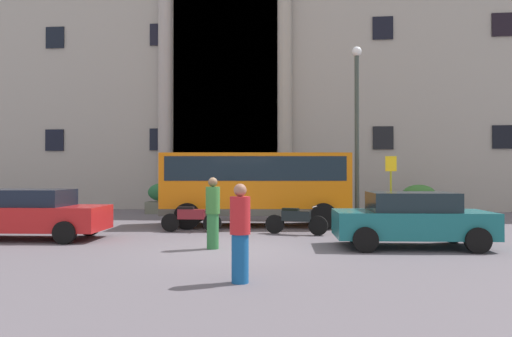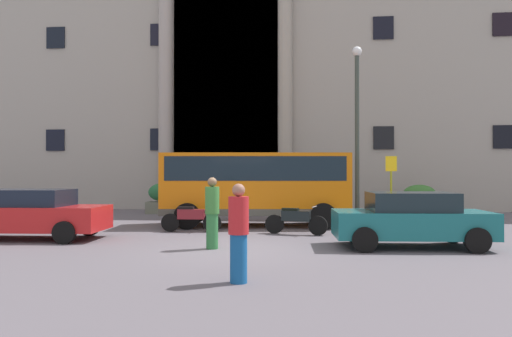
{
  "view_description": "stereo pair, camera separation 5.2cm",
  "coord_description": "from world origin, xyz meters",
  "px_view_note": "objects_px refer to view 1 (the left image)",
  "views": [
    {
      "loc": [
        1.9,
        -12.32,
        1.92
      ],
      "look_at": [
        0.12,
        5.33,
        2.08
      ],
      "focal_mm": 34.57,
      "sensor_mm": 36.0,
      "label": 1
    },
    {
      "loc": [
        1.95,
        -12.31,
        1.92
      ],
      "look_at": [
        0.12,
        5.33,
        2.08
      ],
      "focal_mm": 34.57,
      "sensor_mm": 36.0,
      "label": 2
    }
  ],
  "objects_px": {
    "hedge_planter_east": "(419,201)",
    "parked_sedan_far": "(411,219)",
    "orange_minibus": "(256,182)",
    "pedestrian_woman_dark_dress": "(213,213)",
    "hedge_planter_far_east": "(164,199)",
    "lamppost_plaza_centre": "(357,118)",
    "bus_stop_sign": "(391,181)",
    "pedestrian_man_red_shirt": "(240,233)",
    "motorcycle_far_end": "(190,218)",
    "motorcycle_near_kerb": "(295,220)",
    "parked_compact_extra": "(25,214)",
    "hedge_planter_entrance_right": "(228,198)"
  },
  "relations": [
    {
      "from": "parked_compact_extra",
      "to": "lamppost_plaza_centre",
      "type": "bearing_deg",
      "value": 30.94
    },
    {
      "from": "pedestrian_man_red_shirt",
      "to": "parked_compact_extra",
      "type": "bearing_deg",
      "value": -150.52
    },
    {
      "from": "hedge_planter_entrance_right",
      "to": "hedge_planter_east",
      "type": "distance_m",
      "value": 8.78
    },
    {
      "from": "orange_minibus",
      "to": "motorcycle_near_kerb",
      "type": "xyz_separation_m",
      "value": [
        1.47,
        -2.38,
        -1.12
      ]
    },
    {
      "from": "bus_stop_sign",
      "to": "motorcycle_far_end",
      "type": "relative_size",
      "value": 1.31
    },
    {
      "from": "orange_minibus",
      "to": "pedestrian_woman_dark_dress",
      "type": "relative_size",
      "value": 3.77
    },
    {
      "from": "hedge_planter_entrance_right",
      "to": "motorcycle_near_kerb",
      "type": "xyz_separation_m",
      "value": [
        3.32,
        -7.71,
        -0.29
      ]
    },
    {
      "from": "orange_minibus",
      "to": "hedge_planter_east",
      "type": "height_order",
      "value": "orange_minibus"
    },
    {
      "from": "hedge_planter_far_east",
      "to": "lamppost_plaza_centre",
      "type": "height_order",
      "value": "lamppost_plaza_centre"
    },
    {
      "from": "bus_stop_sign",
      "to": "pedestrian_man_red_shirt",
      "type": "distance_m",
      "value": 12.34
    },
    {
      "from": "motorcycle_far_end",
      "to": "hedge_planter_far_east",
      "type": "bearing_deg",
      "value": 111.17
    },
    {
      "from": "orange_minibus",
      "to": "bus_stop_sign",
      "type": "height_order",
      "value": "orange_minibus"
    },
    {
      "from": "motorcycle_far_end",
      "to": "lamppost_plaza_centre",
      "type": "bearing_deg",
      "value": 36.76
    },
    {
      "from": "hedge_planter_entrance_right",
      "to": "lamppost_plaza_centre",
      "type": "distance_m",
      "value": 7.24
    },
    {
      "from": "motorcycle_far_end",
      "to": "pedestrian_woman_dark_dress",
      "type": "distance_m",
      "value": 3.75
    },
    {
      "from": "bus_stop_sign",
      "to": "motorcycle_near_kerb",
      "type": "bearing_deg",
      "value": -129.12
    },
    {
      "from": "bus_stop_sign",
      "to": "lamppost_plaza_centre",
      "type": "height_order",
      "value": "lamppost_plaza_centre"
    },
    {
      "from": "hedge_planter_entrance_right",
      "to": "lamppost_plaza_centre",
      "type": "bearing_deg",
      "value": -26.22
    },
    {
      "from": "motorcycle_near_kerb",
      "to": "motorcycle_far_end",
      "type": "xyz_separation_m",
      "value": [
        -3.41,
        0.31,
        -0.0
      ]
    },
    {
      "from": "orange_minibus",
      "to": "motorcycle_near_kerb",
      "type": "bearing_deg",
      "value": -63.83
    },
    {
      "from": "parked_sedan_far",
      "to": "parked_compact_extra",
      "type": "distance_m",
      "value": 10.81
    },
    {
      "from": "orange_minibus",
      "to": "lamppost_plaza_centre",
      "type": "bearing_deg",
      "value": 27.26
    },
    {
      "from": "lamppost_plaza_centre",
      "to": "motorcycle_far_end",
      "type": "bearing_deg",
      "value": -141.86
    },
    {
      "from": "motorcycle_far_end",
      "to": "pedestrian_woman_dark_dress",
      "type": "xyz_separation_m",
      "value": [
        1.41,
        -3.44,
        0.46
      ]
    },
    {
      "from": "hedge_planter_entrance_right",
      "to": "motorcycle_near_kerb",
      "type": "height_order",
      "value": "hedge_planter_entrance_right"
    },
    {
      "from": "hedge_planter_east",
      "to": "parked_sedan_far",
      "type": "distance_m",
      "value": 10.18
    },
    {
      "from": "bus_stop_sign",
      "to": "hedge_planter_entrance_right",
      "type": "xyz_separation_m",
      "value": [
        -7.03,
        3.14,
        -0.85
      ]
    },
    {
      "from": "parked_sedan_far",
      "to": "motorcycle_near_kerb",
      "type": "distance_m",
      "value": 3.89
    },
    {
      "from": "hedge_planter_east",
      "to": "pedestrian_man_red_shirt",
      "type": "bearing_deg",
      "value": -113.47
    },
    {
      "from": "bus_stop_sign",
      "to": "pedestrian_man_red_shirt",
      "type": "height_order",
      "value": "bus_stop_sign"
    },
    {
      "from": "parked_compact_extra",
      "to": "lamppost_plaza_centre",
      "type": "distance_m",
      "value": 12.69
    },
    {
      "from": "hedge_planter_entrance_right",
      "to": "parked_compact_extra",
      "type": "height_order",
      "value": "hedge_planter_entrance_right"
    },
    {
      "from": "hedge_planter_east",
      "to": "motorcycle_near_kerb",
      "type": "distance_m",
      "value": 9.28
    },
    {
      "from": "hedge_planter_far_east",
      "to": "hedge_planter_entrance_right",
      "type": "bearing_deg",
      "value": 7.52
    },
    {
      "from": "orange_minibus",
      "to": "hedge_planter_far_east",
      "type": "relative_size",
      "value": 4.09
    },
    {
      "from": "parked_compact_extra",
      "to": "pedestrian_man_red_shirt",
      "type": "distance_m",
      "value": 8.55
    },
    {
      "from": "parked_sedan_far",
      "to": "lamppost_plaza_centre",
      "type": "height_order",
      "value": "lamppost_plaza_centre"
    },
    {
      "from": "orange_minibus",
      "to": "pedestrian_woman_dark_dress",
      "type": "distance_m",
      "value": 5.58
    },
    {
      "from": "pedestrian_woman_dark_dress",
      "to": "lamppost_plaza_centre",
      "type": "xyz_separation_m",
      "value": [
        4.42,
        8.02,
        3.23
      ]
    },
    {
      "from": "bus_stop_sign",
      "to": "hedge_planter_east",
      "type": "relative_size",
      "value": 1.7
    },
    {
      "from": "pedestrian_woman_dark_dress",
      "to": "parked_sedan_far",
      "type": "bearing_deg",
      "value": 126.34
    },
    {
      "from": "motorcycle_near_kerb",
      "to": "hedge_planter_entrance_right",
      "type": "bearing_deg",
      "value": 127.35
    },
    {
      "from": "lamppost_plaza_centre",
      "to": "hedge_planter_far_east",
      "type": "bearing_deg",
      "value": 164.46
    },
    {
      "from": "lamppost_plaza_centre",
      "to": "hedge_planter_east",
      "type": "bearing_deg",
      "value": 40.8
    },
    {
      "from": "parked_sedan_far",
      "to": "motorcycle_far_end",
      "type": "bearing_deg",
      "value": 154.28
    },
    {
      "from": "orange_minibus",
      "to": "lamppost_plaza_centre",
      "type": "xyz_separation_m",
      "value": [
        3.89,
        2.5,
        2.58
      ]
    },
    {
      "from": "hedge_planter_far_east",
      "to": "hedge_planter_east",
      "type": "height_order",
      "value": "hedge_planter_far_east"
    },
    {
      "from": "parked_compact_extra",
      "to": "pedestrian_woman_dark_dress",
      "type": "xyz_separation_m",
      "value": [
        5.74,
        -1.21,
        0.17
      ]
    },
    {
      "from": "pedestrian_woman_dark_dress",
      "to": "motorcycle_near_kerb",
      "type": "bearing_deg",
      "value": 175.36
    },
    {
      "from": "motorcycle_far_end",
      "to": "pedestrian_woman_dark_dress",
      "type": "relative_size",
      "value": 1.09
    }
  ]
}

